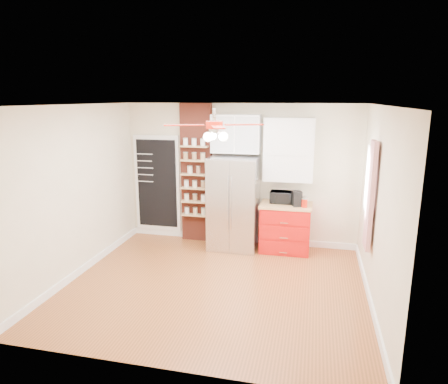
% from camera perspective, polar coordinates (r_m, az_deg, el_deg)
% --- Properties ---
extents(floor, '(4.50, 4.50, 0.00)m').
position_cam_1_polar(floor, '(6.27, -1.26, -13.17)').
color(floor, '#985126').
rests_on(floor, ground).
extents(ceiling, '(4.50, 4.50, 0.00)m').
position_cam_1_polar(ceiling, '(5.61, -1.40, 12.32)').
color(ceiling, white).
rests_on(ceiling, wall_back).
extents(wall_back, '(4.50, 0.02, 2.70)m').
position_cam_1_polar(wall_back, '(7.70, 2.33, 2.49)').
color(wall_back, beige).
rests_on(wall_back, floor).
extents(wall_front, '(4.50, 0.02, 2.70)m').
position_cam_1_polar(wall_front, '(3.98, -8.48, -8.18)').
color(wall_front, beige).
rests_on(wall_front, floor).
extents(wall_left, '(0.02, 4.00, 2.70)m').
position_cam_1_polar(wall_left, '(6.70, -20.33, 0.00)').
color(wall_left, beige).
rests_on(wall_left, floor).
extents(wall_right, '(0.02, 4.00, 2.70)m').
position_cam_1_polar(wall_right, '(5.69, 21.22, -2.33)').
color(wall_right, beige).
rests_on(wall_right, floor).
extents(chalkboard, '(0.95, 0.05, 1.95)m').
position_cam_1_polar(chalkboard, '(8.20, -9.51, 1.20)').
color(chalkboard, white).
rests_on(chalkboard, wall_back).
extents(brick_pillar, '(0.60, 0.16, 2.70)m').
position_cam_1_polar(brick_pillar, '(7.82, -3.92, 2.64)').
color(brick_pillar, maroon).
rests_on(brick_pillar, floor).
extents(fridge, '(0.90, 0.70, 1.75)m').
position_cam_1_polar(fridge, '(7.46, 1.39, -1.60)').
color(fridge, silver).
rests_on(fridge, floor).
extents(upper_glass_cabinet, '(0.90, 0.35, 0.70)m').
position_cam_1_polar(upper_glass_cabinet, '(7.43, 1.75, 8.33)').
color(upper_glass_cabinet, white).
rests_on(upper_glass_cabinet, wall_back).
extents(red_cabinet, '(0.94, 0.64, 0.90)m').
position_cam_1_polar(red_cabinet, '(7.51, 8.75, -5.03)').
color(red_cabinet, red).
rests_on(red_cabinet, floor).
extents(upper_shelf_unit, '(0.90, 0.30, 1.15)m').
position_cam_1_polar(upper_shelf_unit, '(7.36, 9.24, 5.96)').
color(upper_shelf_unit, white).
rests_on(upper_shelf_unit, wall_back).
extents(window, '(0.04, 0.75, 1.05)m').
position_cam_1_polar(window, '(6.52, 20.12, 1.47)').
color(window, white).
rests_on(window, wall_right).
extents(curtain, '(0.06, 0.40, 1.55)m').
position_cam_1_polar(curtain, '(6.00, 20.18, -0.50)').
color(curtain, '#A91625').
rests_on(curtain, wall_right).
extents(ceiling_fan, '(1.40, 1.40, 0.44)m').
position_cam_1_polar(ceiling_fan, '(5.62, -1.39, 9.51)').
color(ceiling_fan, silver).
rests_on(ceiling_fan, ceiling).
extents(toaster_oven, '(0.40, 0.27, 0.22)m').
position_cam_1_polar(toaster_oven, '(7.43, 8.15, -0.73)').
color(toaster_oven, black).
rests_on(toaster_oven, red_cabinet).
extents(coffee_maker, '(0.20, 0.23, 0.28)m').
position_cam_1_polar(coffee_maker, '(7.26, 10.35, -0.92)').
color(coffee_maker, black).
rests_on(coffee_maker, red_cabinet).
extents(canister_left, '(0.11, 0.11, 0.15)m').
position_cam_1_polar(canister_left, '(7.21, 11.42, -1.57)').
color(canister_left, '#B11A09').
rests_on(canister_left, red_cabinet).
extents(canister_right, '(0.13, 0.13, 0.14)m').
position_cam_1_polar(canister_right, '(7.40, 11.47, -1.23)').
color(canister_right, '#A5091E').
rests_on(canister_right, red_cabinet).
extents(pantry_jar_oats, '(0.12, 0.12, 0.14)m').
position_cam_1_polar(pantry_jar_oats, '(7.70, -4.90, 3.15)').
color(pantry_jar_oats, beige).
rests_on(pantry_jar_oats, brick_pillar).
extents(pantry_jar_beans, '(0.11, 0.11, 0.13)m').
position_cam_1_polar(pantry_jar_beans, '(7.68, -3.70, 3.13)').
color(pantry_jar_beans, '#92644A').
rests_on(pantry_jar_beans, brick_pillar).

